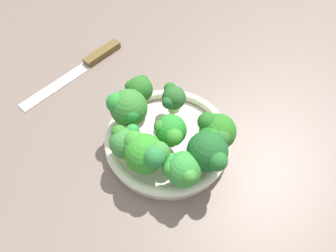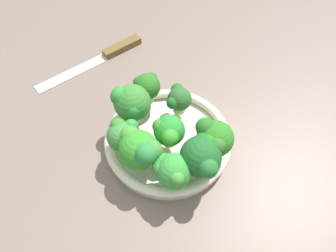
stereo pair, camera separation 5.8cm
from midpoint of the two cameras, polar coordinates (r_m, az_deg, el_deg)
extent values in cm
cube|color=#746057|center=(66.05, -2.12, -0.92)|extent=(130.00, 130.00, 2.50)
cylinder|color=silver|center=(62.10, -2.65, -3.10)|extent=(22.50, 22.50, 1.41)
torus|color=#EFE6C5|center=(60.79, -2.71, -2.31)|extent=(23.44, 23.44, 1.73)
cylinder|color=#9CD267|center=(57.97, -10.02, -4.55)|extent=(2.38, 2.38, 1.89)
sphere|color=#3B7F39|center=(55.75, -10.40, -3.15)|extent=(5.23, 5.23, 5.23)
sphere|color=#347C27|center=(55.56, -11.38, -1.34)|extent=(2.63, 2.63, 2.63)
sphere|color=#2B8C3A|center=(55.53, -9.09, -1.05)|extent=(2.37, 2.37, 2.37)
sphere|color=#2C8139|center=(53.96, -9.73, -3.54)|extent=(2.49, 2.49, 2.49)
cylinder|color=#A1C76C|center=(55.83, 3.55, -6.41)|extent=(1.88, 1.88, 2.48)
sphere|color=#1E5B26|center=(52.86, 3.74, -4.58)|extent=(6.78, 6.78, 6.78)
sphere|color=#1A671B|center=(53.25, 3.86, -1.74)|extent=(2.81, 2.81, 2.81)
sphere|color=#236A2C|center=(50.83, 5.34, -6.29)|extent=(3.22, 3.22, 3.22)
cylinder|color=#9AD46B|center=(58.19, -2.33, -2.56)|extent=(1.95, 1.95, 2.30)
sphere|color=#29892C|center=(55.77, -2.43, -0.93)|extent=(5.42, 5.42, 5.42)
sphere|color=#387F2D|center=(54.96, -4.17, -0.41)|extent=(2.48, 2.48, 2.48)
sphere|color=#368D29|center=(53.66, -1.99, -2.13)|extent=(2.93, 2.93, 2.93)
cylinder|color=#9ACF6F|center=(62.88, -1.61, 3.27)|extent=(2.32, 2.32, 1.91)
sphere|color=#2B5E29|center=(61.02, -1.66, 4.69)|extent=(4.48, 4.48, 4.48)
sphere|color=#265E1F|center=(61.38, -2.34, 5.74)|extent=(2.40, 2.40, 2.40)
sphere|color=#25681E|center=(61.73, -2.32, 6.32)|extent=(2.33, 2.33, 2.33)
sphere|color=#21622A|center=(59.90, -2.71, 3.89)|extent=(2.35, 2.35, 2.35)
cylinder|color=#92C064|center=(54.73, -0.41, -9.11)|extent=(2.18, 2.18, 1.82)
sphere|color=#368E37|center=(52.24, -0.43, -7.74)|extent=(5.82, 5.82, 5.82)
sphere|color=#408F33|center=(50.30, 0.33, -8.82)|extent=(2.45, 2.45, 2.45)
sphere|color=#31842F|center=(51.83, -2.74, -7.61)|extent=(2.79, 2.79, 2.79)
sphere|color=#2D8C35|center=(52.44, -2.56, -6.63)|extent=(3.26, 3.26, 3.26)
cylinder|color=#91CA68|center=(57.80, 5.36, -3.11)|extent=(1.88, 1.88, 2.70)
sphere|color=#2B7720|center=(54.99, 5.63, -1.22)|extent=(6.25, 6.25, 6.25)
sphere|color=#266A22|center=(53.94, 3.76, 0.51)|extent=(3.28, 3.28, 3.28)
sphere|color=#26791F|center=(53.04, 4.77, -1.91)|extent=(3.10, 3.10, 3.10)
sphere|color=#306A27|center=(52.92, 6.02, -2.27)|extent=(3.07, 3.07, 3.07)
cylinder|color=#85C35A|center=(56.33, -6.87, -6.61)|extent=(2.13, 2.13, 1.89)
sphere|color=#328D27|center=(53.65, -7.19, -5.00)|extent=(6.65, 6.65, 6.65)
sphere|color=#2B7F39|center=(51.16, -5.63, -5.50)|extent=(3.66, 3.66, 3.66)
sphere|color=#3C8B2F|center=(53.86, -8.92, -2.87)|extent=(3.61, 3.61, 3.61)
sphere|color=#3C8436|center=(51.72, -4.75, -4.74)|extent=(3.44, 3.44, 3.44)
cylinder|color=#85C766|center=(61.26, -9.17, 0.91)|extent=(2.58, 2.58, 2.60)
sphere|color=#357B2D|center=(58.54, -9.61, 2.94)|extent=(6.69, 6.69, 6.69)
sphere|color=#2B882F|center=(57.91, -11.71, 3.72)|extent=(3.63, 3.63, 3.63)
sphere|color=#288236|center=(56.86, -9.23, 1.85)|extent=(3.03, 3.03, 3.03)
cylinder|color=#95DB63|center=(64.11, -7.33, 4.39)|extent=(2.28, 2.28, 2.40)
sphere|color=#296822|center=(61.99, -7.60, 6.07)|extent=(4.99, 4.99, 4.99)
sphere|color=#216B30|center=(62.71, -7.07, 7.63)|extent=(2.20, 2.20, 2.20)
sphere|color=#296725|center=(61.95, -8.96, 6.56)|extent=(2.53, 2.53, 2.53)
cube|color=silver|center=(76.51, -20.93, 6.34)|extent=(17.18, 5.86, 0.40)
cube|color=brown|center=(80.15, -13.38, 12.03)|extent=(9.84, 4.03, 1.50)
camera|label=1|loc=(0.03, -92.87, -4.00)|focal=35.30mm
camera|label=2|loc=(0.03, 87.13, 4.00)|focal=35.30mm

